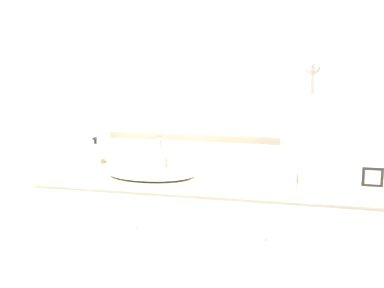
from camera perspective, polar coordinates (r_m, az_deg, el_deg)
name	(u,v)px	position (r m, az deg, el deg)	size (l,w,h in m)	color
wall_back	(219,109)	(3.33, 2.89, 3.76)	(8.00, 0.18, 2.55)	silver
vanity_counter	(209,252)	(3.25, 1.82, -11.47)	(2.05, 0.54, 0.91)	beige
sink_basin	(151,173)	(3.17, -4.35, -3.09)	(0.51, 0.41, 0.20)	white
soap_bottle	(96,154)	(3.48, -10.22, -1.08)	(0.06, 0.06, 0.19)	beige
appliance_box	(275,175)	(2.98, 8.83, -3.34)	(0.24, 0.15, 0.11)	#BCBCC1
picture_frame	(373,177)	(3.08, 18.71, -3.36)	(0.11, 0.01, 0.11)	black
hand_towel_near_sink	(306,176)	(3.14, 12.02, -3.32)	(0.16, 0.14, 0.05)	#B7A899
hand_towel_far_corner	(335,184)	(3.03, 15.04, -4.13)	(0.14, 0.13, 0.03)	#B7A899
metal_tray	(232,182)	(3.02, 4.25, -4.04)	(0.16, 0.11, 0.01)	silver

